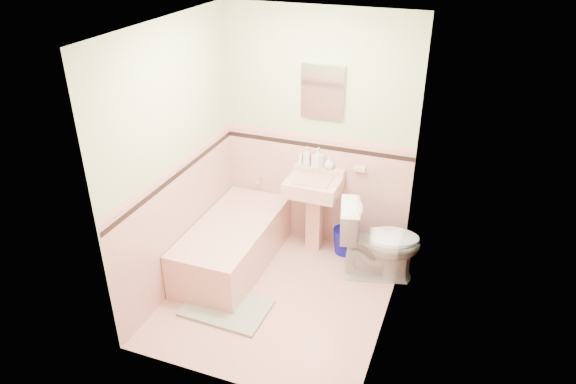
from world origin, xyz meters
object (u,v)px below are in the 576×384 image
(sink, at_px, (313,216))
(toilet, at_px, (380,241))
(soap_bottle_mid, at_px, (318,158))
(bathtub, at_px, (233,245))
(shoe, at_px, (220,303))
(medicine_cabinet, at_px, (323,92))
(bucket, at_px, (345,241))
(soap_bottle_right, at_px, (329,163))
(soap_bottle_left, at_px, (307,156))

(sink, xyz_separation_m, toilet, (0.75, -0.20, -0.02))
(sink, bearing_deg, soap_bottle_mid, 96.32)
(bathtub, xyz_separation_m, shoe, (0.19, -0.69, -0.17))
(medicine_cabinet, height_order, bucket, medicine_cabinet)
(bathtub, height_order, bucket, bathtub)
(soap_bottle_mid, xyz_separation_m, bucket, (0.37, -0.10, -0.87))
(sink, height_order, soap_bottle_right, soap_bottle_right)
(sink, xyz_separation_m, soap_bottle_right, (0.10, 0.18, 0.55))
(soap_bottle_right, distance_m, bucket, 0.88)
(soap_bottle_right, bearing_deg, shoe, -113.13)
(bathtub, bearing_deg, shoe, -74.79)
(medicine_cabinet, xyz_separation_m, soap_bottle_left, (-0.14, -0.03, -0.69))
(toilet, relative_size, shoe, 6.01)
(soap_bottle_mid, xyz_separation_m, toilet, (0.77, -0.38, -0.61))
(sink, xyz_separation_m, soap_bottle_mid, (-0.02, 0.18, 0.59))
(medicine_cabinet, relative_size, soap_bottle_left, 2.62)
(soap_bottle_left, relative_size, shoe, 1.53)
(sink, distance_m, soap_bottle_right, 0.59)
(sink, distance_m, medicine_cabinet, 1.29)
(sink, relative_size, soap_bottle_left, 4.14)
(sink, distance_m, toilet, 0.78)
(soap_bottle_right, bearing_deg, soap_bottle_mid, 180.00)
(soap_bottle_left, distance_m, bucket, 1.00)
(soap_bottle_left, bearing_deg, sink, -52.06)
(toilet, height_order, shoe, toilet)
(bathtub, relative_size, toilet, 1.87)
(medicine_cabinet, height_order, soap_bottle_mid, medicine_cabinet)
(medicine_cabinet, xyz_separation_m, soap_bottle_mid, (-0.02, -0.03, -0.69))
(bathtub, xyz_separation_m, bucket, (1.03, 0.61, -0.09))
(bathtub, bearing_deg, bucket, 30.68)
(sink, bearing_deg, bathtub, -142.07)
(soap_bottle_mid, bearing_deg, bathtub, -132.91)
(sink, bearing_deg, medicine_cabinet, 90.00)
(toilet, bearing_deg, soap_bottle_left, 52.79)
(toilet, bearing_deg, sink, 61.03)
(medicine_cabinet, distance_m, toilet, 1.55)
(medicine_cabinet, xyz_separation_m, soap_bottle_right, (0.10, -0.03, -0.73))
(bathtub, relative_size, soap_bottle_left, 7.33)
(soap_bottle_left, height_order, toilet, soap_bottle_left)
(toilet, height_order, bucket, toilet)
(medicine_cabinet, bearing_deg, shoe, -109.05)
(sink, relative_size, soap_bottle_mid, 4.05)
(medicine_cabinet, bearing_deg, sink, -90.00)
(medicine_cabinet, xyz_separation_m, shoe, (-0.49, -1.43, -1.64))
(soap_bottle_right, height_order, shoe, soap_bottle_right)
(medicine_cabinet, relative_size, shoe, 4.01)
(medicine_cabinet, bearing_deg, soap_bottle_left, -167.93)
(medicine_cabinet, distance_m, soap_bottle_left, 0.71)
(bucket, bearing_deg, toilet, -34.25)
(medicine_cabinet, relative_size, soap_bottle_mid, 2.56)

